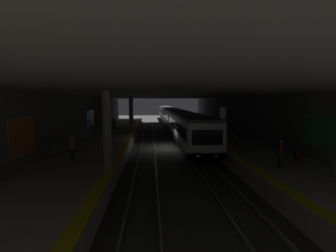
# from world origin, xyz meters

# --- Properties ---
(ground_plane) EXTENTS (120.00, 120.00, 0.00)m
(ground_plane) POSITION_xyz_m (0.00, 0.00, 0.00)
(ground_plane) COLOR #42423F
(track_left) EXTENTS (60.00, 1.53, 0.16)m
(track_left) POSITION_xyz_m (0.00, -2.20, 0.08)
(track_left) COLOR gray
(track_left) RESTS_ON ground
(track_right) EXTENTS (60.00, 1.53, 0.16)m
(track_right) POSITION_xyz_m (0.00, 2.20, 0.08)
(track_right) COLOR gray
(track_right) RESTS_ON ground
(platform_left) EXTENTS (60.00, 5.30, 1.06)m
(platform_left) POSITION_xyz_m (0.00, -6.55, 0.53)
(platform_left) COLOR #B7B2A8
(platform_left) RESTS_ON ground
(platform_right) EXTENTS (60.00, 5.30, 1.06)m
(platform_right) POSITION_xyz_m (0.00, 6.55, 0.53)
(platform_right) COLOR #B7B2A8
(platform_right) RESTS_ON ground
(wall_left) EXTENTS (60.00, 0.56, 5.60)m
(wall_left) POSITION_xyz_m (0.00, -9.45, 2.80)
(wall_left) COLOR slate
(wall_left) RESTS_ON ground
(wall_right) EXTENTS (60.00, 0.56, 5.60)m
(wall_right) POSITION_xyz_m (0.03, 9.45, 2.80)
(wall_right) COLOR slate
(wall_right) RESTS_ON ground
(ceiling_slab) EXTENTS (60.00, 19.40, 0.40)m
(ceiling_slab) POSITION_xyz_m (0.00, 0.00, 5.80)
(ceiling_slab) COLOR beige
(ceiling_slab) RESTS_ON wall_left
(pillar_near) EXTENTS (0.56, 0.56, 4.55)m
(pillar_near) POSITION_xyz_m (-10.77, 4.35, 3.33)
(pillar_near) COLOR gray
(pillar_near) RESTS_ON platform_right
(pillar_far) EXTENTS (0.56, 0.56, 4.55)m
(pillar_far) POSITION_xyz_m (5.94, 4.35, 3.33)
(pillar_far) COLOR gray
(pillar_far) RESTS_ON platform_right
(metro_train) EXTENTS (55.74, 2.83, 3.49)m
(metro_train) POSITION_xyz_m (19.60, -2.20, 2.02)
(metro_train) COLOR silver
(metro_train) RESTS_ON track_left
(bench_left_mid) EXTENTS (1.70, 0.47, 0.86)m
(bench_left_mid) POSITION_xyz_m (-6.95, -8.53, 1.57)
(bench_left_mid) COLOR #262628
(bench_left_mid) RESTS_ON platform_left
(bench_left_far) EXTENTS (1.70, 0.47, 0.86)m
(bench_left_far) POSITION_xyz_m (3.07, -8.53, 1.57)
(bench_left_far) COLOR #262628
(bench_left_far) RESTS_ON platform_left
(bench_right_near) EXTENTS (1.70, 0.47, 0.86)m
(bench_right_near) POSITION_xyz_m (-7.56, 8.53, 1.57)
(bench_right_near) COLOR #262628
(bench_right_near) RESTS_ON platform_right
(bench_right_mid) EXTENTS (1.70, 0.47, 0.86)m
(bench_right_mid) POSITION_xyz_m (-0.95, 8.53, 1.57)
(bench_right_mid) COLOR #262628
(bench_right_mid) RESTS_ON platform_right
(bench_right_far) EXTENTS (1.70, 0.47, 0.86)m
(bench_right_far) POSITION_xyz_m (15.71, 8.53, 1.57)
(bench_right_far) COLOR #262628
(bench_right_far) RESTS_ON platform_right
(person_waiting_near) EXTENTS (0.60, 0.22, 1.63)m
(person_waiting_near) POSITION_xyz_m (-11.51, -5.78, 1.93)
(person_waiting_near) COLOR #2C2C2C
(person_waiting_near) RESTS_ON platform_left
(person_walking_mid) EXTENTS (0.60, 0.23, 1.65)m
(person_walking_mid) POSITION_xyz_m (-8.93, 7.02, 1.94)
(person_walking_mid) COLOR #2B2B2B
(person_walking_mid) RESTS_ON platform_right
(person_standing_far) EXTENTS (0.60, 0.22, 1.56)m
(person_standing_far) POSITION_xyz_m (10.52, 7.21, 1.89)
(person_standing_far) COLOR #353535
(person_standing_far) RESTS_ON platform_right
(suitcase_rolling) EXTENTS (0.37, 0.21, 0.88)m
(suitcase_rolling) POSITION_xyz_m (-9.81, -7.92, 1.34)
(suitcase_rolling) COLOR maroon
(suitcase_rolling) RESTS_ON platform_left
(backpack_on_floor) EXTENTS (0.30, 0.20, 0.40)m
(backpack_on_floor) POSITION_xyz_m (-4.52, -5.63, 1.25)
(backpack_on_floor) COLOR maroon
(backpack_on_floor) RESTS_ON platform_left
(trash_bin) EXTENTS (0.44, 0.44, 0.85)m
(trash_bin) POSITION_xyz_m (-13.27, -7.80, 1.48)
(trash_bin) COLOR #595B5E
(trash_bin) RESTS_ON platform_left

